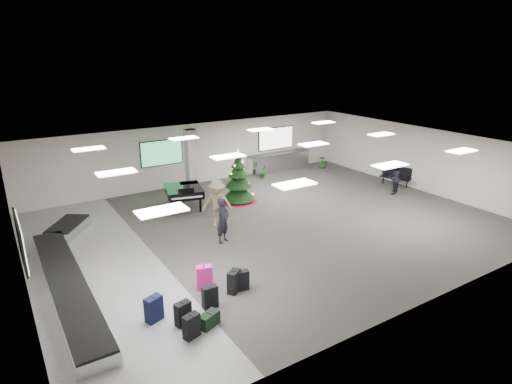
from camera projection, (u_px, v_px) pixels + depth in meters
ground at (272, 225)px, 17.49m from camera, size 18.00×18.00×0.00m
room_envelope at (256, 168)px, 17.10m from camera, size 18.02×14.02×3.21m
baggage_carousel at (67, 271)px, 13.38m from camera, size 2.28×9.71×0.43m
service_counter at (279, 162)px, 25.19m from camera, size 4.05×0.65×1.08m
suitcase_0 at (183, 314)px, 11.04m from camera, size 0.46×0.33×0.67m
suitcase_1 at (210, 297)px, 11.78m from camera, size 0.43×0.24×0.68m
pink_suitcase at (204, 277)px, 12.73m from camera, size 0.52×0.39×0.75m
suitcase_3 at (234, 281)px, 12.55m from camera, size 0.51×0.47×0.70m
navy_suitcase at (154, 309)px, 11.20m from camera, size 0.52×0.41×0.72m
suitcase_5 at (191, 326)px, 10.56m from camera, size 0.47×0.34×0.65m
green_duffel at (209, 320)px, 11.02m from camera, size 0.64×0.48×0.40m
suitcase_7 at (242, 280)px, 12.68m from camera, size 0.47×0.32×0.64m
christmas_tree at (238, 183)px, 20.02m from camera, size 1.80×1.80×2.57m
grand_piano at (184, 191)px, 19.10m from camera, size 1.96×2.30×1.14m
bench at (397, 175)px, 22.47m from camera, size 1.12×1.64×0.99m
traveler_a at (223, 220)px, 15.69m from camera, size 0.74×0.65×1.71m
traveler_b at (217, 203)px, 17.13m from camera, size 1.44×1.28×1.93m
traveler_bench at (393, 178)px, 21.07m from camera, size 1.00×0.93×1.64m
potted_plant_left at (263, 171)px, 23.82m from camera, size 0.52×0.49×0.75m
potted_plant_right at (322, 162)px, 25.81m from camera, size 0.59×0.59×0.74m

